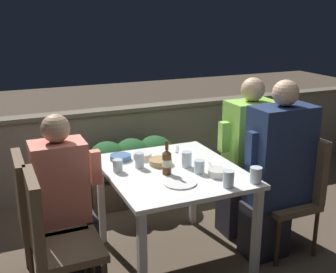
# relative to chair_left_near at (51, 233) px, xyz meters

# --- Properties ---
(ground_plane) EXTENTS (16.00, 16.00, 0.00)m
(ground_plane) POSITION_rel_chair_left_near_xyz_m (0.89, 0.20, -0.54)
(ground_plane) COLOR brown
(parapet_wall) EXTENTS (9.00, 0.18, 0.87)m
(parapet_wall) POSITION_rel_chair_left_near_xyz_m (0.89, 1.71, -0.10)
(parapet_wall) COLOR gray
(parapet_wall) RESTS_ON ground_plane
(dining_table) EXTENTS (0.92, 1.05, 0.74)m
(dining_table) POSITION_rel_chair_left_near_xyz_m (0.89, 0.20, 0.11)
(dining_table) COLOR white
(dining_table) RESTS_ON ground_plane
(planter_hedge) EXTENTS (0.89, 0.47, 0.64)m
(planter_hedge) POSITION_rel_chair_left_near_xyz_m (0.97, 1.32, -0.18)
(planter_hedge) COLOR brown
(planter_hedge) RESTS_ON ground_plane
(chair_left_near) EXTENTS (0.42, 0.41, 0.93)m
(chair_left_near) POSITION_rel_chair_left_near_xyz_m (0.00, 0.00, 0.00)
(chair_left_near) COLOR brown
(chair_left_near) RESTS_ON ground_plane
(chair_left_far) EXTENTS (0.42, 0.41, 0.93)m
(chair_left_far) POSITION_rel_chair_left_near_xyz_m (-0.04, 0.37, 0.00)
(chair_left_far) COLOR brown
(chair_left_far) RESTS_ON ground_plane
(person_coral_top) EXTENTS (0.47, 0.26, 1.18)m
(person_coral_top) POSITION_rel_chair_left_near_xyz_m (0.16, 0.37, 0.06)
(person_coral_top) COLOR #282833
(person_coral_top) RESTS_ON ground_plane
(chair_right_near) EXTENTS (0.42, 0.41, 0.93)m
(chair_right_near) POSITION_rel_chair_left_near_xyz_m (1.85, 0.00, 0.00)
(chair_right_near) COLOR brown
(chair_right_near) RESTS_ON ground_plane
(person_navy_jumper) EXTENTS (0.52, 0.26, 1.36)m
(person_navy_jumper) POSITION_rel_chair_left_near_xyz_m (1.65, 0.00, 0.14)
(person_navy_jumper) COLOR #282833
(person_navy_jumper) RESTS_ON ground_plane
(chair_right_far) EXTENTS (0.42, 0.41, 0.93)m
(chair_right_far) POSITION_rel_chair_left_near_xyz_m (1.85, 0.40, 0.00)
(chair_right_far) COLOR brown
(chair_right_far) RESTS_ON ground_plane
(person_green_blouse) EXTENTS (0.48, 0.26, 1.32)m
(person_green_blouse) POSITION_rel_chair_left_near_xyz_m (1.65, 0.40, 0.13)
(person_green_blouse) COLOR #282833
(person_green_blouse) RESTS_ON ground_plane
(beer_bottle) EXTENTS (0.06, 0.06, 0.24)m
(beer_bottle) POSITION_rel_chair_left_near_xyz_m (0.82, 0.13, 0.29)
(beer_bottle) COLOR brown
(beer_bottle) RESTS_ON dining_table
(plate_0) EXTENTS (0.22, 0.22, 0.01)m
(plate_0) POSITION_rel_chair_left_near_xyz_m (0.83, -0.05, 0.21)
(plate_0) COLOR white
(plate_0) RESTS_ON dining_table
(bowl_0) EXTENTS (0.14, 0.14, 0.05)m
(bowl_0) POSITION_rel_chair_left_near_xyz_m (0.77, 0.49, 0.23)
(bowl_0) COLOR silver
(bowl_0) RESTS_ON dining_table
(bowl_1) EXTENTS (0.17, 0.17, 0.04)m
(bowl_1) POSITION_rel_chair_left_near_xyz_m (0.85, 0.32, 0.23)
(bowl_1) COLOR tan
(bowl_1) RESTS_ON dining_table
(bowl_2) EXTENTS (0.14, 0.14, 0.05)m
(bowl_2) POSITION_rel_chair_left_near_xyz_m (1.12, -0.04, 0.23)
(bowl_2) COLOR beige
(bowl_2) RESTS_ON dining_table
(bowl_3) EXTENTS (0.16, 0.16, 0.04)m
(bowl_3) POSITION_rel_chair_left_near_xyz_m (0.61, 0.54, 0.23)
(bowl_3) COLOR #4C709E
(bowl_3) RESTS_ON dining_table
(glass_cup_0) EXTENTS (0.06, 0.06, 0.11)m
(glass_cup_0) POSITION_rel_chair_left_near_xyz_m (0.69, 0.33, 0.26)
(glass_cup_0) COLOR silver
(glass_cup_0) RESTS_ON dining_table
(glass_cup_1) EXTENTS (0.08, 0.08, 0.10)m
(glass_cup_1) POSITION_rel_chair_left_near_xyz_m (1.29, -0.24, 0.26)
(glass_cup_1) COLOR silver
(glass_cup_1) RESTS_ON dining_table
(glass_cup_2) EXTENTS (0.07, 0.07, 0.11)m
(glass_cup_2) POSITION_rel_chair_left_near_xyz_m (1.09, -0.23, 0.26)
(glass_cup_2) COLOR silver
(glass_cup_2) RESTS_ON dining_table
(glass_cup_3) EXTENTS (0.07, 0.07, 0.09)m
(glass_cup_3) POSITION_rel_chair_left_near_xyz_m (1.03, 0.06, 0.25)
(glass_cup_3) COLOR silver
(glass_cup_3) RESTS_ON dining_table
(glass_cup_4) EXTENTS (0.07, 0.07, 0.09)m
(glass_cup_4) POSITION_rel_chair_left_near_xyz_m (0.52, 0.31, 0.25)
(glass_cup_4) COLOR silver
(glass_cup_4) RESTS_ON dining_table
(glass_cup_5) EXTENTS (0.07, 0.07, 0.11)m
(glass_cup_5) POSITION_rel_chair_left_near_xyz_m (1.01, 0.20, 0.26)
(glass_cup_5) COLOR silver
(glass_cup_5) RESTS_ON dining_table
(fork_0) EXTENTS (0.09, 0.16, 0.01)m
(fork_0) POSITION_rel_chair_left_near_xyz_m (1.10, 0.58, 0.21)
(fork_0) COLOR silver
(fork_0) RESTS_ON dining_table
(fork_1) EXTENTS (0.08, 0.17, 0.01)m
(fork_1) POSITION_rel_chair_left_near_xyz_m (1.16, 0.13, 0.21)
(fork_1) COLOR silver
(fork_1) RESTS_ON dining_table
(potted_plant) EXTENTS (0.41, 0.41, 0.70)m
(potted_plant) POSITION_rel_chair_left_near_xyz_m (2.30, 1.10, -0.11)
(potted_plant) COLOR #B2A899
(potted_plant) RESTS_ON ground_plane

